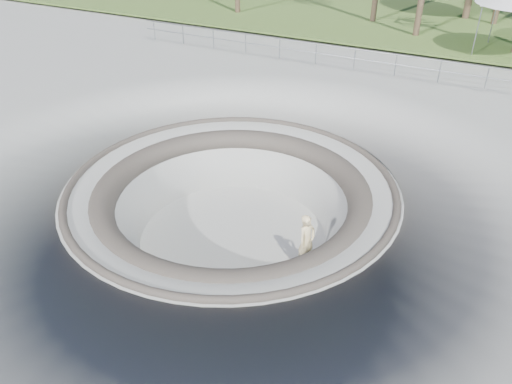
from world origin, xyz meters
TOP-DOWN VIEW (x-y plane):
  - ground at (0.00, 0.00)m, footprint 180.00×180.00m
  - skate_bowl at (0.00, 0.00)m, footprint 14.00×14.00m
  - distant_hills at (3.78, 57.17)m, footprint 103.20×45.00m
  - safety_railing at (0.00, 12.00)m, footprint 25.00×0.06m
  - skateboard at (2.70, -0.33)m, footprint 0.77×0.26m
  - skater at (2.70, -0.33)m, footprint 0.58×0.72m

SIDE VIEW (x-z plane):
  - distant_hills at x=3.78m, z-range -21.32..7.28m
  - skateboard at x=2.70m, z-range -1.88..-1.80m
  - skate_bowl at x=0.00m, z-range -3.88..0.22m
  - skater at x=2.70m, z-range -1.82..-0.12m
  - ground at x=0.00m, z-range 0.00..0.00m
  - safety_railing at x=0.00m, z-range 0.18..1.20m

